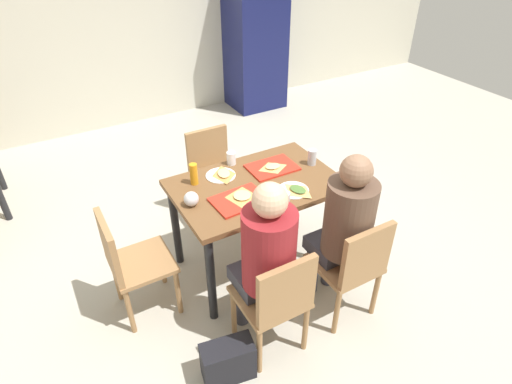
{
  "coord_description": "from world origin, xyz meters",
  "views": [
    {
      "loc": [
        -1.27,
        -2.23,
        2.46
      ],
      "look_at": [
        0.0,
        0.0,
        0.7
      ],
      "focal_mm": 30.02,
      "sensor_mm": 36.0,
      "label": 1
    }
  ],
  "objects_px": {
    "chair_far_side": "(213,169)",
    "plastic_cup_a": "(231,158)",
    "person_in_red": "(266,254)",
    "condiment_bottle": "(194,174)",
    "tray_red_near": "(239,200)",
    "handbag": "(228,361)",
    "paper_plate_center": "(221,175)",
    "foil_bundle": "(191,199)",
    "chair_near_left": "(277,299)",
    "pizza_slice_d": "(298,190)",
    "soda_can": "(312,157)",
    "drink_fridge": "(255,37)",
    "main_table": "(256,195)",
    "chair_left_end": "(128,260)",
    "tray_red_far": "(272,167)",
    "pizza_slice_c": "(224,174)",
    "pizza_slice_b": "(273,167)",
    "plastic_cup_b": "(285,199)",
    "pizza_slice_a": "(242,196)",
    "person_in_brown_jacket": "(344,223)",
    "chair_near_right": "(354,264)",
    "paper_plate_near_edge": "(293,190)"
  },
  "relations": [
    {
      "from": "main_table",
      "to": "pizza_slice_a",
      "type": "xyz_separation_m",
      "value": [
        -0.18,
        -0.13,
        0.13
      ]
    },
    {
      "from": "paper_plate_near_edge",
      "to": "plastic_cup_a",
      "type": "relative_size",
      "value": 2.2
    },
    {
      "from": "soda_can",
      "to": "condiment_bottle",
      "type": "height_order",
      "value": "condiment_bottle"
    },
    {
      "from": "chair_left_end",
      "to": "person_in_brown_jacket",
      "type": "relative_size",
      "value": 0.67
    },
    {
      "from": "main_table",
      "to": "drink_fridge",
      "type": "height_order",
      "value": "drink_fridge"
    },
    {
      "from": "chair_far_side",
      "to": "soda_can",
      "type": "height_order",
      "value": "soda_can"
    },
    {
      "from": "person_in_red",
      "to": "plastic_cup_b",
      "type": "bearing_deg",
      "value": 42.88
    },
    {
      "from": "chair_near_right",
      "to": "pizza_slice_a",
      "type": "bearing_deg",
      "value": 126.35
    },
    {
      "from": "soda_can",
      "to": "plastic_cup_b",
      "type": "bearing_deg",
      "value": -143.69
    },
    {
      "from": "chair_near_left",
      "to": "chair_left_end",
      "type": "xyz_separation_m",
      "value": [
        -0.68,
        0.77,
        0.0
      ]
    },
    {
      "from": "foil_bundle",
      "to": "plastic_cup_a",
      "type": "bearing_deg",
      "value": 36.31
    },
    {
      "from": "chair_left_end",
      "to": "person_in_red",
      "type": "height_order",
      "value": "person_in_red"
    },
    {
      "from": "main_table",
      "to": "handbag",
      "type": "height_order",
      "value": "main_table"
    },
    {
      "from": "plastic_cup_a",
      "to": "drink_fridge",
      "type": "bearing_deg",
      "value": 56.84
    },
    {
      "from": "chair_left_end",
      "to": "soda_can",
      "type": "distance_m",
      "value": 1.52
    },
    {
      "from": "chair_left_end",
      "to": "pizza_slice_c",
      "type": "relative_size",
      "value": 3.85
    },
    {
      "from": "tray_red_far",
      "to": "pizza_slice_a",
      "type": "distance_m",
      "value": 0.46
    },
    {
      "from": "chair_far_side",
      "to": "handbag",
      "type": "distance_m",
      "value": 1.72
    },
    {
      "from": "person_in_brown_jacket",
      "to": "paper_plate_center",
      "type": "distance_m",
      "value": 0.97
    },
    {
      "from": "main_table",
      "to": "pizza_slice_b",
      "type": "relative_size",
      "value": 6.57
    },
    {
      "from": "chair_near_right",
      "to": "drink_fridge",
      "type": "bearing_deg",
      "value": 69.95
    },
    {
      "from": "person_in_brown_jacket",
      "to": "foil_bundle",
      "type": "height_order",
      "value": "person_in_brown_jacket"
    },
    {
      "from": "chair_far_side",
      "to": "plastic_cup_a",
      "type": "height_order",
      "value": "plastic_cup_a"
    },
    {
      "from": "chair_near_right",
      "to": "person_in_brown_jacket",
      "type": "xyz_separation_m",
      "value": [
        -0.0,
        0.14,
        0.25
      ]
    },
    {
      "from": "chair_left_end",
      "to": "condiment_bottle",
      "type": "relative_size",
      "value": 5.22
    },
    {
      "from": "pizza_slice_d",
      "to": "foil_bundle",
      "type": "relative_size",
      "value": 2.06
    },
    {
      "from": "condiment_bottle",
      "to": "soda_can",
      "type": "bearing_deg",
      "value": -12.28
    },
    {
      "from": "chair_near_right",
      "to": "plastic_cup_a",
      "type": "relative_size",
      "value": 8.36
    },
    {
      "from": "soda_can",
      "to": "pizza_slice_a",
      "type": "bearing_deg",
      "value": -168.05
    },
    {
      "from": "pizza_slice_c",
      "to": "chair_far_side",
      "type": "bearing_deg",
      "value": 74.62
    },
    {
      "from": "paper_plate_center",
      "to": "handbag",
      "type": "bearing_deg",
      "value": -115.11
    },
    {
      "from": "main_table",
      "to": "chair_far_side",
      "type": "height_order",
      "value": "chair_far_side"
    },
    {
      "from": "condiment_bottle",
      "to": "foil_bundle",
      "type": "height_order",
      "value": "condiment_bottle"
    },
    {
      "from": "chair_left_end",
      "to": "condiment_bottle",
      "type": "bearing_deg",
      "value": 19.78
    },
    {
      "from": "tray_red_far",
      "to": "pizza_slice_c",
      "type": "height_order",
      "value": "pizza_slice_c"
    },
    {
      "from": "chair_far_side",
      "to": "foil_bundle",
      "type": "distance_m",
      "value": 1.0
    },
    {
      "from": "handbag",
      "to": "paper_plate_center",
      "type": "bearing_deg",
      "value": 64.89
    },
    {
      "from": "chair_near_left",
      "to": "pizza_slice_d",
      "type": "xyz_separation_m",
      "value": [
        0.49,
        0.53,
        0.31
      ]
    },
    {
      "from": "chair_left_end",
      "to": "paper_plate_center",
      "type": "relative_size",
      "value": 3.8
    },
    {
      "from": "handbag",
      "to": "chair_near_right",
      "type": "bearing_deg",
      "value": 0.95
    },
    {
      "from": "chair_left_end",
      "to": "drink_fridge",
      "type": "xyz_separation_m",
      "value": [
        2.59,
        2.85,
        0.46
      ]
    },
    {
      "from": "condiment_bottle",
      "to": "tray_red_near",
      "type": "bearing_deg",
      "value": -62.97
    },
    {
      "from": "foil_bundle",
      "to": "chair_far_side",
      "type": "bearing_deg",
      "value": 57.52
    },
    {
      "from": "tray_red_near",
      "to": "soda_can",
      "type": "distance_m",
      "value": 0.73
    },
    {
      "from": "pizza_slice_a",
      "to": "person_in_brown_jacket",
      "type": "bearing_deg",
      "value": -46.78
    },
    {
      "from": "paper_plate_center",
      "to": "plastic_cup_a",
      "type": "distance_m",
      "value": 0.19
    },
    {
      "from": "pizza_slice_d",
      "to": "person_in_brown_jacket",
      "type": "bearing_deg",
      "value": -75.67
    },
    {
      "from": "chair_left_end",
      "to": "pizza_slice_a",
      "type": "relative_size",
      "value": 3.52
    },
    {
      "from": "chair_near_left",
      "to": "paper_plate_near_edge",
      "type": "distance_m",
      "value": 0.79
    },
    {
      "from": "chair_far_side",
      "to": "person_in_red",
      "type": "bearing_deg",
      "value": -101.92
    }
  ]
}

